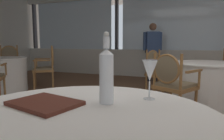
{
  "coord_description": "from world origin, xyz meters",
  "views": [
    {
      "loc": [
        0.67,
        -2.12,
        1.05
      ],
      "look_at": [
        0.26,
        -1.06,
        0.9
      ],
      "focal_mm": 33.34,
      "sensor_mm": 36.0,
      "label": 1
    }
  ],
  "objects_px": {
    "diner_person_1": "(152,49)",
    "dining_chair_0_2": "(157,69)",
    "dining_chair_1_3": "(9,61)",
    "wine_glass": "(150,71)",
    "water_bottle": "(106,74)",
    "dining_chair_0_3": "(172,81)",
    "dining_chair_1_2": "(47,64)",
    "menu_book": "(45,103)"
  },
  "relations": [
    {
      "from": "wine_glass",
      "to": "menu_book",
      "type": "relative_size",
      "value": 0.66
    },
    {
      "from": "dining_chair_0_2",
      "to": "dining_chair_0_3",
      "type": "distance_m",
      "value": 1.42
    },
    {
      "from": "dining_chair_0_2",
      "to": "dining_chair_0_3",
      "type": "relative_size",
      "value": 1.0
    },
    {
      "from": "wine_glass",
      "to": "dining_chair_0_3",
      "type": "height_order",
      "value": "wine_glass"
    },
    {
      "from": "menu_book",
      "to": "dining_chair_0_3",
      "type": "bearing_deg",
      "value": 90.62
    },
    {
      "from": "water_bottle",
      "to": "dining_chair_0_2",
      "type": "bearing_deg",
      "value": 94.2
    },
    {
      "from": "wine_glass",
      "to": "dining_chair_1_2",
      "type": "bearing_deg",
      "value": 136.32
    },
    {
      "from": "menu_book",
      "to": "dining_chair_1_3",
      "type": "height_order",
      "value": "dining_chair_1_3"
    },
    {
      "from": "diner_person_1",
      "to": "dining_chair_0_2",
      "type": "bearing_deg",
      "value": -12.7
    },
    {
      "from": "dining_chair_0_3",
      "to": "water_bottle",
      "type": "bearing_deg",
      "value": -156.86
    },
    {
      "from": "dining_chair_0_2",
      "to": "dining_chair_1_2",
      "type": "height_order",
      "value": "dining_chair_1_2"
    },
    {
      "from": "dining_chair_0_2",
      "to": "dining_chair_1_3",
      "type": "height_order",
      "value": "dining_chair_1_3"
    },
    {
      "from": "water_bottle",
      "to": "diner_person_1",
      "type": "height_order",
      "value": "diner_person_1"
    },
    {
      "from": "water_bottle",
      "to": "diner_person_1",
      "type": "relative_size",
      "value": 0.23
    },
    {
      "from": "wine_glass",
      "to": "diner_person_1",
      "type": "distance_m",
      "value": 4.68
    },
    {
      "from": "water_bottle",
      "to": "dining_chair_0_3",
      "type": "height_order",
      "value": "water_bottle"
    },
    {
      "from": "wine_glass",
      "to": "dining_chair_1_3",
      "type": "bearing_deg",
      "value": 145.43
    },
    {
      "from": "wine_glass",
      "to": "dining_chair_1_3",
      "type": "distance_m",
      "value": 5.23
    },
    {
      "from": "wine_glass",
      "to": "dining_chair_1_2",
      "type": "height_order",
      "value": "dining_chair_1_2"
    },
    {
      "from": "menu_book",
      "to": "dining_chair_0_3",
      "type": "height_order",
      "value": "dining_chair_0_3"
    },
    {
      "from": "dining_chair_1_3",
      "to": "diner_person_1",
      "type": "relative_size",
      "value": 0.63
    },
    {
      "from": "wine_glass",
      "to": "dining_chair_1_3",
      "type": "height_order",
      "value": "dining_chair_1_3"
    },
    {
      "from": "dining_chair_0_3",
      "to": "dining_chair_1_3",
      "type": "bearing_deg",
      "value": 101.87
    },
    {
      "from": "menu_book",
      "to": "water_bottle",
      "type": "bearing_deg",
      "value": 40.97
    },
    {
      "from": "dining_chair_0_2",
      "to": "water_bottle",
      "type": "bearing_deg",
      "value": -57.33
    },
    {
      "from": "dining_chair_0_2",
      "to": "dining_chair_1_3",
      "type": "xyz_separation_m",
      "value": [
        -3.87,
        -0.09,
        0.05
      ]
    },
    {
      "from": "wine_glass",
      "to": "water_bottle",
      "type": "bearing_deg",
      "value": -140.33
    },
    {
      "from": "dining_chair_1_2",
      "to": "wine_glass",
      "type": "bearing_deg",
      "value": 98.85
    },
    {
      "from": "dining_chair_1_3",
      "to": "water_bottle",
      "type": "bearing_deg",
      "value": 15.25
    },
    {
      "from": "dining_chair_0_3",
      "to": "menu_book",
      "type": "bearing_deg",
      "value": -164.32
    },
    {
      "from": "water_bottle",
      "to": "menu_book",
      "type": "bearing_deg",
      "value": -152.44
    },
    {
      "from": "diner_person_1",
      "to": "dining_chair_1_3",
      "type": "bearing_deg",
      "value": -91.51
    },
    {
      "from": "wine_glass",
      "to": "dining_chair_0_2",
      "type": "relative_size",
      "value": 0.24
    },
    {
      "from": "dining_chair_0_2",
      "to": "diner_person_1",
      "type": "relative_size",
      "value": 0.58
    },
    {
      "from": "water_bottle",
      "to": "dining_chair_0_3",
      "type": "xyz_separation_m",
      "value": [
        0.17,
        1.85,
        -0.34
      ]
    },
    {
      "from": "dining_chair_0_2",
      "to": "dining_chair_1_2",
      "type": "bearing_deg",
      "value": -145.35
    },
    {
      "from": "menu_book",
      "to": "dining_chair_0_2",
      "type": "bearing_deg",
      "value": 102.65
    },
    {
      "from": "dining_chair_0_3",
      "to": "dining_chair_1_2",
      "type": "distance_m",
      "value": 3.09
    },
    {
      "from": "dining_chair_0_3",
      "to": "diner_person_1",
      "type": "bearing_deg",
      "value": 43.82
    },
    {
      "from": "dining_chair_1_2",
      "to": "dining_chair_1_3",
      "type": "height_order",
      "value": "dining_chair_1_3"
    },
    {
      "from": "dining_chair_0_3",
      "to": "dining_chair_1_2",
      "type": "bearing_deg",
      "value": 97.75
    },
    {
      "from": "wine_glass",
      "to": "dining_chair_0_2",
      "type": "bearing_deg",
      "value": 98.03
    }
  ]
}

